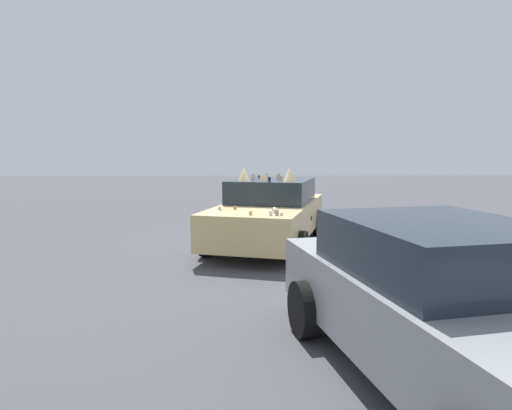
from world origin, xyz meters
TOP-DOWN VIEW (x-y plane):
  - ground_plane at (0.00, 0.00)m, footprint 60.00×60.00m
  - art_car_decorated at (0.06, -0.02)m, footprint 4.98×3.01m
  - parked_sedan_row_back_far at (-6.13, -1.30)m, footprint 4.64×2.64m

SIDE VIEW (x-z plane):
  - ground_plane at x=0.00m, z-range 0.00..0.00m
  - art_car_decorated at x=0.06m, z-range -0.14..1.61m
  - parked_sedan_row_back_far at x=-6.13m, z-range 0.00..1.46m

